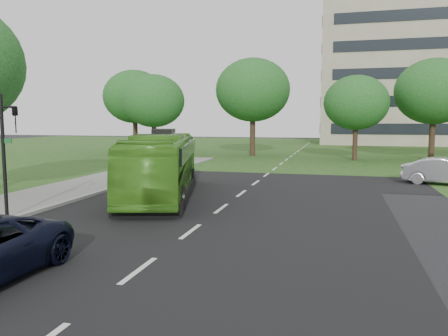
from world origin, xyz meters
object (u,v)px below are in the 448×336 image
Objects in this scene: bus at (162,165)px; sedan at (446,172)px; tree_park_c at (356,103)px; tree_park_f at (135,97)px; traffic_light at (7,148)px; tree_park_b at (253,90)px; tree_park_d at (434,91)px; tree_park_a at (154,101)px.

bus reaches higher than sedan.
bus is (-9.97, -22.73, -3.84)m from tree_park_c.
traffic_light is (10.78, -32.45, -3.64)m from tree_park_f.
bus is 7.48m from traffic_light.
bus is (14.13, -25.88, -4.87)m from tree_park_f.
tree_park_c is (10.38, -2.95, -1.53)m from tree_park_b.
sedan is (4.66, -14.91, -4.60)m from tree_park_c.
tree_park_f is 34.43m from sedan.
bus is at bearing -61.36° from tree_park_f.
tree_park_b is at bearing -0.86° from tree_park_f.
bus is 2.33× the size of sedan.
sedan is at bearing 12.65° from bus.
tree_park_d is at bearing 16.49° from tree_park_c.
tree_park_b is 26.23m from bus.
tree_park_f is at bearing 178.02° from tree_park_d.
tree_park_a is 29.25m from traffic_light.
tree_park_f is 1.97× the size of sedan.
tree_park_c is 25.11m from bus.
tree_park_a is at bearing 123.62° from traffic_light.
traffic_light is at bearing -122.96° from tree_park_d.
sedan is (24.63, -13.95, -4.94)m from tree_park_a.
tree_park_b is 2.17× the size of traffic_light.
tree_park_c reaches higher than traffic_light.
tree_park_f is at bearing 179.14° from tree_park_b.
sedan is at bearing -97.89° from tree_park_d.
tree_park_f is (-4.14, 4.11, 0.69)m from tree_park_a.
tree_park_b is 1.09× the size of tree_park_f.
tree_park_a is at bearing -177.25° from tree_park_c.
tree_park_a is 0.89× the size of tree_park_f.
tree_park_d is at bearing -1.98° from tree_park_f.
tree_park_d reaches higher than bus.
tree_park_f reaches higher than bus.
traffic_light is (-13.33, -29.30, -2.61)m from tree_park_c.
sedan is 23.12m from traffic_light.
tree_park_b is at bearing 164.16° from tree_park_c.
bus is (-16.99, -24.80, -4.89)m from tree_park_d.
tree_park_f is (-24.10, 3.15, 1.03)m from tree_park_c.
traffic_light reaches higher than sedan.
tree_park_b reaches higher than traffic_light.
tree_park_c is at bearing 50.86° from bus.
tree_park_f is 29.88m from bus.
tree_park_b is 1.29× the size of tree_park_c.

